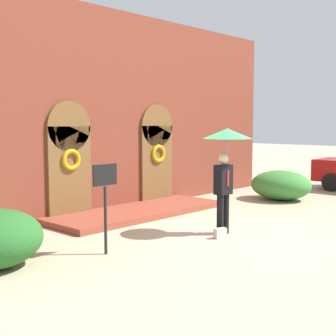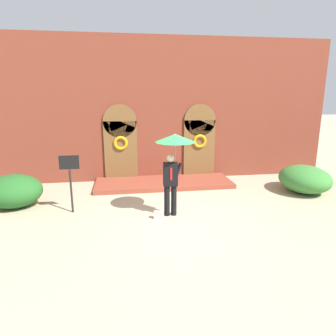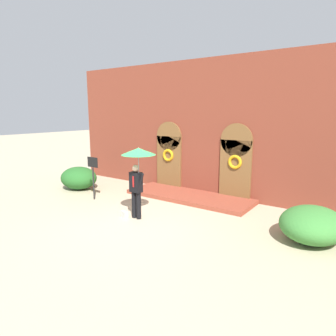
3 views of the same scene
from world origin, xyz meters
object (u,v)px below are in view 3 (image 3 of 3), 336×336
Objects in this scene: sign_post at (93,171)px; shrub_right at (312,224)px; handbag at (124,214)px; shrub_left at (79,178)px; person_with_umbrella at (138,162)px.

sign_post reaches higher than shrub_right.
handbag is at bearing -19.04° from sign_post.
handbag is at bearing -20.15° from shrub_left.
shrub_right is (5.45, 1.62, 0.36)m from handbag.
person_with_umbrella is 5.19m from shrub_left.
handbag is (-0.46, -0.20, -1.80)m from person_with_umbrella.
shrub_right is at bearing 31.99° from handbag.
person_with_umbrella reaches higher than sign_post.
person_with_umbrella reaches higher than shrub_left.
person_with_umbrella is 5.38m from shrub_right.
handbag is 2.83m from sign_post.
person_with_umbrella is 1.37× the size of shrub_left.
shrub_left is at bearing -179.81° from shrub_right.
person_with_umbrella is 1.87m from handbag.
handbag is 0.16× the size of sign_post.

